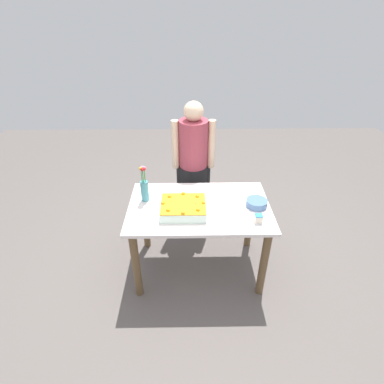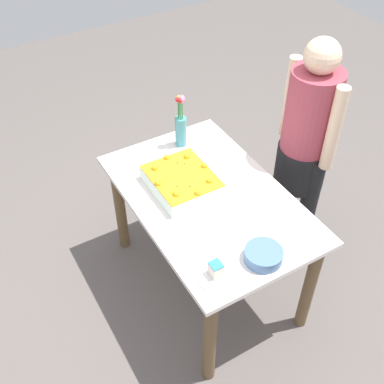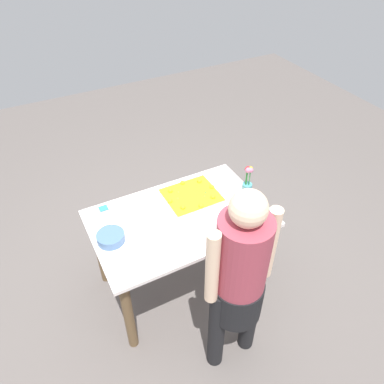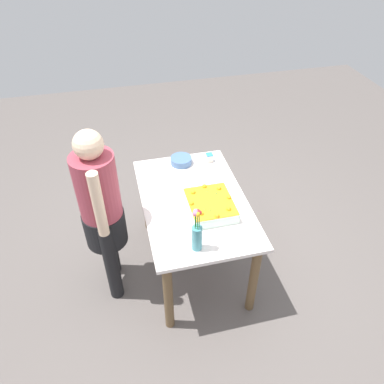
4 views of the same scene
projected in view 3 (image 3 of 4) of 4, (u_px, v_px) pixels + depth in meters
ground_plane at (182, 281)px, 3.16m from camera, size 8.00×8.00×0.00m
dining_table at (180, 230)px, 2.77m from camera, size 1.26×0.80×0.75m
sheet_cake at (191, 199)px, 2.76m from camera, size 0.39×0.33×0.11m
serving_plate_with_slice at (105, 214)px, 2.67m from camera, size 0.20×0.20×0.08m
cake_knife at (163, 242)px, 2.49m from camera, size 0.17×0.13×0.00m
flower_vase at (247, 190)px, 2.70m from camera, size 0.07×0.07×0.34m
fruit_bowl at (111, 237)px, 2.49m from camera, size 0.19×0.19×0.06m
person_standing at (239, 277)px, 2.15m from camera, size 0.45×0.31×1.49m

